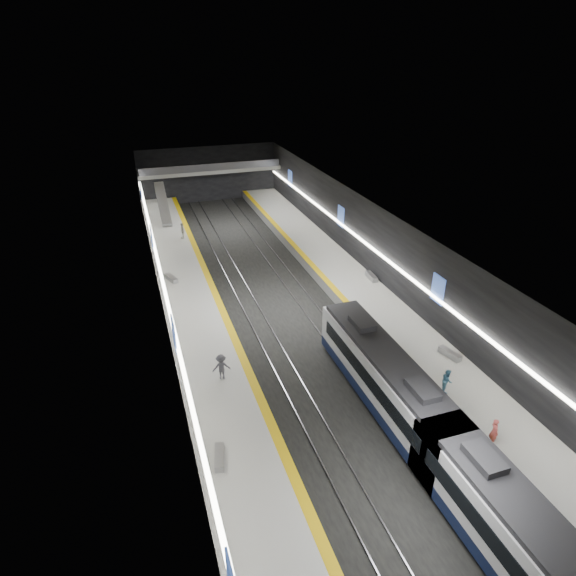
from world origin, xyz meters
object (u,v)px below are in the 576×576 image
object	(u,v)px
escalator	(163,204)
passenger_right_b	(447,380)
bench_right_far	(371,277)
bench_right_near	(450,354)
passenger_left_a	(182,231)
bench_left_far	(171,278)
bench_left_near	(219,457)
passenger_left_b	(221,367)
passenger_right_a	(494,432)
train	(445,449)

from	to	relation	value
escalator	passenger_right_b	distance (m)	43.20
bench_right_far	passenger_right_b	xyz separation A→B (m)	(-3.11, -16.43, 0.58)
bench_right_near	passenger_left_a	distance (m)	33.46
bench_left_far	bench_left_near	bearing A→B (deg)	-110.47
bench_right_near	passenger_left_b	distance (m)	16.38
bench_left_near	passenger_right_a	xyz separation A→B (m)	(14.90, -3.68, 0.63)
bench_left_far	passenger_right_b	size ratio (longest dim) A/B	1.16
escalator	passenger_left_a	distance (m)	8.05
escalator	passenger_left_b	distance (m)	34.99
bench_left_far	passenger_right_a	distance (m)	30.82
bench_left_near	passenger_left_b	bearing A→B (deg)	89.09
bench_left_near	passenger_left_b	distance (m)	7.24
bench_right_far	passenger_right_a	bearing A→B (deg)	-95.63
bench_left_near	bench_right_far	xyz separation A→B (m)	(18.27, 17.54, 0.01)
bench_right_far	passenger_left_b	world-z (taller)	passenger_left_b
bench_left_near	passenger_right_a	distance (m)	15.36
bench_left_near	bench_right_near	xyz separation A→B (m)	(17.73, 4.29, 0.00)
passenger_right_b	train	bearing A→B (deg)	171.93
bench_left_far	passenger_left_b	xyz separation A→B (m)	(1.56, -16.28, 0.70)
train	bench_left_near	size ratio (longest dim) A/B	15.32
escalator	passenger_right_b	xyz separation A→B (m)	(13.89, -40.89, -1.09)
bench_right_near	train	bearing A→B (deg)	-141.10
passenger_right_b	passenger_left_b	xyz separation A→B (m)	(-13.57, 5.92, 0.12)
bench_left_far	passenger_right_b	xyz separation A→B (m)	(15.12, -22.20, 0.58)
bench_left_near	bench_right_far	size ratio (longest dim) A/B	0.95
bench_left_near	passenger_left_a	distance (m)	34.22
train	bench_left_far	size ratio (longest dim) A/B	14.70
train	passenger_left_b	bearing A→B (deg)	130.84
escalator	passenger_left_b	world-z (taller)	escalator
train	passenger_left_a	bearing A→B (deg)	102.79
passenger_left_b	passenger_right_a	bearing A→B (deg)	145.28
train	escalator	distance (m)	47.25
escalator	bench_left_far	size ratio (longest dim) A/B	4.24
passenger_right_b	passenger_left_b	size ratio (longest dim) A/B	0.87
train	passenger_left_b	size ratio (longest dim) A/B	14.89
bench_right_near	bench_right_far	world-z (taller)	bench_right_far
passenger_left_a	passenger_right_b	bearing A→B (deg)	16.42
train	passenger_right_a	xyz separation A→B (m)	(3.62, 0.49, -0.34)
passenger_right_a	passenger_left_a	world-z (taller)	passenger_left_a
bench_right_near	passenger_right_a	world-z (taller)	passenger_right_a
bench_right_far	passenger_right_b	distance (m)	16.73
escalator	passenger_left_b	xyz separation A→B (m)	(0.32, -34.97, -0.97)
passenger_left_a	passenger_right_a	bearing A→B (deg)	13.61
bench_left_far	passenger_left_b	size ratio (longest dim) A/B	1.01
bench_right_far	bench_left_near	bearing A→B (deg)	-132.76
passenger_left_a	passenger_left_b	size ratio (longest dim) A/B	0.98
bench_left_far	passenger_left_a	size ratio (longest dim) A/B	1.03
train	passenger_right_a	world-z (taller)	train
train	passenger_left_a	size ratio (longest dim) A/B	15.15
bench_left_near	passenger_right_a	world-z (taller)	passenger_right_a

